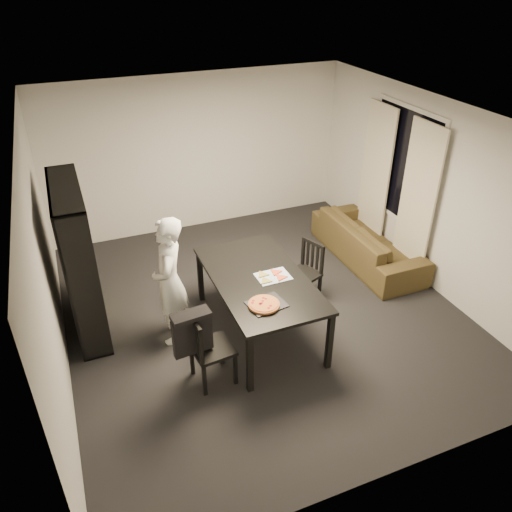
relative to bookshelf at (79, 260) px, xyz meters
name	(u,v)px	position (x,y,z in m)	size (l,w,h in m)	color
room	(262,225)	(2.16, -0.60, 0.35)	(5.01, 5.51, 2.61)	black
window_pane	(403,165)	(4.64, 0.00, 0.55)	(0.02, 1.40, 1.60)	black
window_frame	(403,165)	(4.64, 0.00, 0.55)	(0.03, 1.52, 1.72)	white
curtain_left	(417,202)	(4.56, -0.52, 0.20)	(0.03, 0.70, 2.25)	beige
curtain_right	(375,176)	(4.56, 0.52, 0.20)	(0.03, 0.70, 2.25)	beige
bookshelf	(79,260)	(0.00, 0.00, 0.00)	(0.35, 1.50, 1.90)	black
dining_table	(259,282)	(1.96, -0.98, -0.21)	(1.08, 1.94, 0.81)	black
chair_left	(205,345)	(1.08, -1.58, -0.42)	(0.47, 0.47, 0.92)	black
chair_right	(307,267)	(2.85, -0.55, -0.46)	(0.51, 0.51, 0.85)	black
draped_jacket	(192,331)	(0.96, -1.59, -0.19)	(0.43, 0.22, 0.51)	black
person	(170,282)	(0.95, -0.68, -0.13)	(0.60, 0.39, 1.64)	silver
baking_tray	(266,304)	(1.83, -1.51, -0.14)	(0.40, 0.32, 0.01)	black
pepperoni_pizza	(264,304)	(1.79, -1.53, -0.12)	(0.35, 0.35, 0.03)	#AE6132
kitchen_towel	(273,276)	(2.12, -1.03, -0.14)	(0.40, 0.30, 0.01)	silver
pizza_slices	(271,276)	(2.10, -1.03, -0.13)	(0.37, 0.31, 0.01)	#D48142
sofa	(368,242)	(4.19, 0.00, -0.64)	(2.14, 0.84, 0.62)	#3E3119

